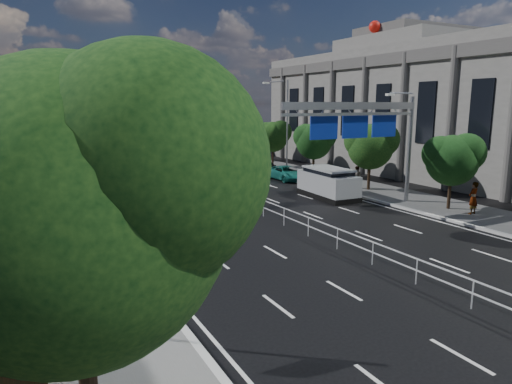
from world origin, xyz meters
TOP-DOWN VIEW (x-y plane):
  - ground at (0.00, 0.00)m, footprint 160.00×160.00m
  - sidewalk_near at (-11.50, 0.00)m, footprint 5.00×140.00m
  - kerb_near at (-9.00, 0.00)m, footprint 0.25×140.00m
  - median_fence at (0.00, 22.50)m, footprint 0.05×85.00m
  - hedge_near at (-13.30, 5.00)m, footprint 1.00×36.00m
  - toilet_sign at (-10.95, 0.00)m, footprint 1.62×0.18m
  - overhead_gantry at (6.74, 10.05)m, footprint 10.24×0.38m
  - streetlight_far at (10.50, 26.00)m, footprint 2.78×2.40m
  - civic_hall at (23.72, 22.00)m, footprint 14.40×36.00m
  - near_tree_big at (-12.13, -4.53)m, footprint 5.72×5.33m
  - near_tree_back at (-11.94, 17.97)m, footprint 4.84×4.51m
  - far_tree_c at (11.24, 6.98)m, footprint 3.52×3.28m
  - far_tree_d at (11.25, 14.48)m, footprint 3.85×3.59m
  - far_tree_e at (11.25, 21.98)m, footprint 3.63×3.38m
  - far_tree_f at (11.24, 29.48)m, footprint 3.52×3.28m
  - far_tree_g at (11.25, 36.98)m, footprint 3.96×3.69m
  - far_tree_h at (11.24, 44.48)m, footprint 3.41×3.18m
  - white_minivan at (-5.47, 23.70)m, footprint 1.98×4.55m
  - red_bus at (-7.45, 45.69)m, footprint 2.92×11.52m
  - near_car_silver at (-1.29, 29.96)m, footprint 2.59×5.24m
  - near_car_dark at (-2.89, 58.92)m, footprint 2.08×4.53m
  - silver_minivan at (6.90, 14.00)m, footprint 2.51×5.36m
  - parked_car_teal at (8.30, 22.00)m, footprint 2.13×4.54m
  - parked_car_dark at (8.23, 25.72)m, footprint 1.96×4.50m
  - pedestrian_a at (11.23, 5.29)m, footprint 0.77×0.56m
  - pedestrian_b at (10.72, 15.40)m, footprint 0.91×0.74m

SIDE VIEW (x-z plane):
  - ground at x=0.00m, z-range 0.00..0.00m
  - sidewalk_near at x=-11.50m, z-range 0.00..0.14m
  - kerb_near at x=-9.00m, z-range -0.01..0.15m
  - hedge_near at x=-13.30m, z-range 0.14..0.58m
  - median_fence at x=0.00m, z-range 0.01..1.04m
  - parked_car_teal at x=8.30m, z-range 0.00..1.25m
  - parked_car_dark at x=8.23m, z-range 0.00..1.29m
  - near_car_dark at x=-2.89m, z-range 0.00..1.44m
  - near_car_silver at x=-1.29m, z-range 0.00..1.72m
  - white_minivan at x=-5.47m, z-range -0.02..1.96m
  - pedestrian_b at x=10.72m, z-range 0.14..1.89m
  - silver_minivan at x=6.90m, z-range -0.02..2.16m
  - pedestrian_a at x=11.23m, z-range 0.14..2.12m
  - red_bus at x=-7.45m, z-range 0.07..3.50m
  - toilet_sign at x=-10.95m, z-range 0.77..5.11m
  - far_tree_h at x=11.24m, z-range 0.97..5.88m
  - far_tree_c at x=11.24m, z-range 0.95..5.90m
  - far_tree_f at x=11.24m, z-range 0.98..6.00m
  - far_tree_e at x=11.25m, z-range 0.99..6.12m
  - far_tree_d at x=11.25m, z-range 1.02..6.36m
  - far_tree_g at x=11.25m, z-range 1.03..6.48m
  - near_tree_back at x=-11.94m, z-range 1.27..7.96m
  - streetlight_far at x=10.50m, z-range 0.71..9.71m
  - near_tree_big at x=-12.13m, z-range 1.42..9.13m
  - overhead_gantry at x=6.74m, z-range 1.88..9.33m
  - civic_hall at x=23.72m, z-range -0.91..13.44m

